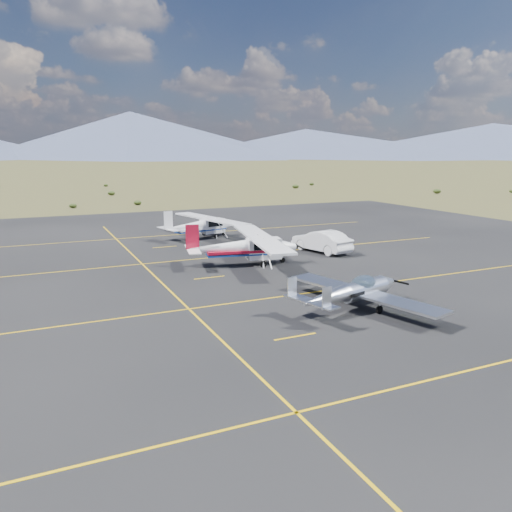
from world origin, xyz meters
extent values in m
plane|color=#383D1C|center=(0.00, 0.00, 0.00)|extent=(1600.00, 1600.00, 0.00)
cube|color=black|center=(0.00, 7.00, 0.00)|extent=(72.00, 72.00, 0.02)
cube|color=silver|center=(2.06, -1.30, 0.75)|extent=(3.69, 9.05, 0.12)
ellipsoid|color=#99BFD8|center=(2.06, -1.30, 1.23)|extent=(1.82, 1.32, 0.82)
cube|color=silver|center=(-1.51, -2.24, 1.03)|extent=(1.44, 3.07, 0.06)
cube|color=silver|center=(-1.38, -3.34, 1.48)|extent=(0.55, 0.20, 1.00)
cube|color=silver|center=(-1.94, -1.22, 1.48)|extent=(0.55, 0.20, 1.00)
cylinder|color=black|center=(3.60, -0.89, 0.18)|extent=(0.35, 0.17, 0.34)
cylinder|color=black|center=(2.17, -2.51, 0.21)|extent=(0.41, 0.21, 0.40)
cylinder|color=black|center=(1.56, -0.19, 0.21)|extent=(0.41, 0.21, 0.40)
cube|color=white|center=(1.71, 9.56, 1.10)|extent=(2.48, 1.62, 1.41)
cube|color=white|center=(1.51, 9.60, 1.83)|extent=(3.83, 11.57, 0.15)
cube|color=black|center=(1.71, 9.56, 1.40)|extent=(1.88, 1.54, 0.57)
cube|color=red|center=(0.38, 9.83, 1.00)|extent=(5.35, 2.21, 0.19)
cube|color=red|center=(-3.10, 10.52, 2.10)|extent=(0.88, 0.24, 1.67)
cube|color=white|center=(-3.10, 10.52, 1.26)|extent=(1.42, 3.43, 0.06)
cylinder|color=black|center=(3.04, 9.30, 0.20)|extent=(0.39, 0.18, 0.38)
cylinder|color=black|center=(1.19, 8.55, 0.24)|extent=(0.48, 0.22, 0.46)
cylinder|color=black|center=(1.62, 10.70, 0.24)|extent=(0.48, 0.22, 0.46)
cube|color=white|center=(2.25, 21.60, 1.01)|extent=(2.28, 1.54, 1.28)
cube|color=white|center=(2.07, 21.56, 1.67)|extent=(3.83, 10.48, 0.13)
cube|color=black|center=(2.25, 21.60, 1.27)|extent=(1.74, 1.45, 0.52)
cube|color=white|center=(1.05, 21.32, 0.91)|extent=(4.87, 2.17, 0.17)
cube|color=white|center=(-2.08, 20.58, 1.91)|extent=(0.80, 0.25, 1.52)
cube|color=white|center=(-2.08, 20.58, 1.15)|extent=(1.39, 3.12, 0.06)
cylinder|color=black|center=(3.45, 21.89, 0.18)|extent=(0.35, 0.17, 0.34)
cylinder|color=black|center=(2.20, 20.57, 0.22)|extent=(0.43, 0.22, 0.42)
cylinder|color=black|center=(1.74, 22.51, 0.22)|extent=(0.43, 0.22, 0.42)
imported|color=white|center=(7.61, 11.55, 0.85)|extent=(2.92, 5.38, 1.68)
camera|label=1|loc=(-12.79, -20.96, 7.75)|focal=35.00mm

